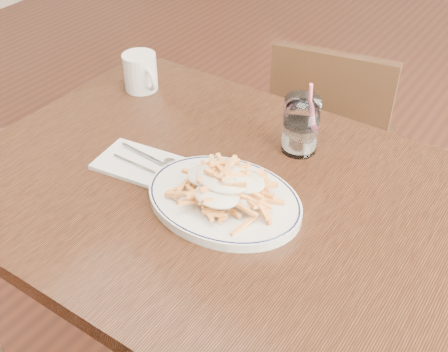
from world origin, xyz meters
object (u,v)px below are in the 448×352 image
Objects in this scene: table at (238,224)px; fries_plate at (224,199)px; chair_far at (330,139)px; water_glass at (301,128)px; loaded_fries at (224,182)px; coffee_mug at (141,72)px.

table is 3.00× the size of fries_plate.
water_glass is (0.13, -0.51, 0.36)m from chair_far.
water_glass reaches higher than loaded_fries.
table is at bearing -96.29° from water_glass.
loaded_fries is at bearing -103.75° from table.
loaded_fries is (0.10, -0.76, 0.36)m from chair_far.
coffee_mug reaches higher than loaded_fries.
table is 6.83× the size of water_glass.
coffee_mug is at bearing 153.28° from table.
coffee_mug is (-0.45, 0.27, 0.04)m from fries_plate.
coffee_mug reaches higher than fries_plate.
table is 5.08× the size of loaded_fries.
loaded_fries reaches higher than fries_plate.
table is at bearing 76.25° from fries_plate.
water_glass reaches higher than table.
table is at bearing -81.75° from chair_far.
fries_plate is 0.26m from water_glass.
water_glass is 1.46× the size of coffee_mug.
chair_far is at bearing 97.13° from loaded_fries.
coffee_mug is at bearing -125.47° from chair_far.
chair_far is 4.51× the size of water_glass.
table is 0.14m from loaded_fries.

